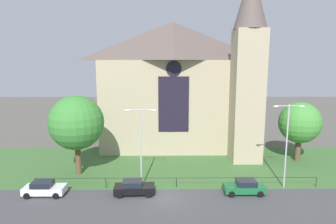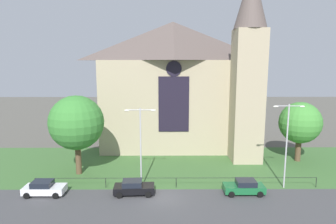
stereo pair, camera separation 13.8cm
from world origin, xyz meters
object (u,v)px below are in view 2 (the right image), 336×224
church_building (178,84)px  parked_car_green (244,187)px  parked_car_black (134,187)px  parked_car_white (44,188)px  streetlamp_near (141,139)px  streetlamp_far (287,136)px  tree_right_far (300,123)px  tree_left_near (77,123)px

church_building → parked_car_green: size_ratio=6.19×
parked_car_black → parked_car_white: bearing=178.1°
streetlamp_near → parked_car_green: (10.95, -1.49, -4.86)m
streetlamp_far → parked_car_green: size_ratio=2.22×
tree_right_far → parked_car_white: tree_right_far is taller
tree_left_near → parked_car_black: bearing=-38.3°
church_building → tree_left_near: church_building is taller
church_building → streetlamp_far: 20.60m
church_building → streetlamp_near: (-4.61, -16.77, -4.67)m
tree_left_near → parked_car_green: (19.06, -5.82, -5.70)m
parked_car_white → parked_car_green: (20.92, 0.17, 0.00)m
streetlamp_near → streetlamp_far: (15.72, 0.00, 0.22)m
church_building → streetlamp_near: 18.00m
streetlamp_far → parked_car_green: (-4.78, -1.49, -5.08)m
streetlamp_far → parked_car_white: bearing=-176.3°
parked_car_black → streetlamp_near: bearing=64.5°
parked_car_black → parked_car_green: (11.60, 0.06, 0.00)m
parked_car_white → church_building: bearing=52.0°
church_building → tree_right_far: church_building is taller
tree_left_near → streetlamp_far: 24.23m
church_building → parked_car_green: church_building is taller
tree_left_near → streetlamp_near: 9.23m
streetlamp_near → parked_car_white: size_ratio=2.12×
church_building → parked_car_black: bearing=-106.0°
tree_right_far → streetlamp_far: streetlamp_far is taller
parked_car_white → parked_car_green: 20.92m
streetlamp_near → parked_car_green: bearing=-7.7°
church_building → parked_car_black: size_ratio=6.08×
streetlamp_far → parked_car_green: bearing=-162.7°
tree_right_far → parked_car_green: (-10.27, -10.49, -4.69)m
streetlamp_near → parked_car_green: streetlamp_near is taller
church_building → tree_right_far: (16.61, -7.76, -4.84)m
parked_car_black → tree_left_near: bearing=139.1°
church_building → parked_car_green: (6.34, -18.25, -9.53)m
church_building → parked_car_white: bearing=-128.4°
church_building → streetlamp_near: church_building is taller
tree_right_far → parked_car_black: size_ratio=1.95×
streetlamp_near → streetlamp_far: streetlamp_far is taller
church_building → streetlamp_far: (11.11, -16.77, -4.45)m
tree_right_far → parked_car_white: bearing=-161.1°
tree_left_near → parked_car_black: (7.46, -5.88, -5.70)m
parked_car_black → parked_car_green: 11.60m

